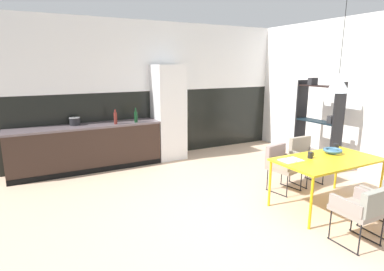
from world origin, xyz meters
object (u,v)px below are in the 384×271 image
object	(u,v)px
dining_table	(328,162)
cooking_pot	(75,121)
mug_tall_blue	(310,155)
bottle_vinegar_dark	(115,118)
open_book	(291,160)
pendant_lamp_over_table_near	(338,83)
mug_dark_espresso	(336,147)
armchair_facing_counter	(304,154)
bottle_spice_small	(136,117)
armchair_near_window	(364,206)
armchair_far_side	(281,162)
refrigerator_column	(169,112)
open_shelf_unit	(318,122)
fruit_bowl	(333,151)

from	to	relation	value
dining_table	cooking_pot	world-z (taller)	cooking_pot
mug_tall_blue	bottle_vinegar_dark	world-z (taller)	bottle_vinegar_dark
mug_tall_blue	bottle_vinegar_dark	bearing A→B (deg)	123.40
open_book	pendant_lamp_over_table_near	size ratio (longest dim) A/B	0.25
dining_table	cooking_pot	xyz separation A→B (m)	(-2.96, 3.46, 0.29)
mug_dark_espresso	mug_tall_blue	bearing A→B (deg)	-169.67
armchair_facing_counter	bottle_spice_small	size ratio (longest dim) A/B	2.68
armchair_near_window	armchair_far_side	distance (m)	1.75
armchair_facing_counter	bottle_spice_small	distance (m)	3.32
open_book	bottle_vinegar_dark	size ratio (longest dim) A/B	1.05
armchair_near_window	bottle_spice_small	size ratio (longest dim) A/B	2.44
refrigerator_column	pendant_lamp_over_table_near	xyz separation A→B (m)	(1.02, -3.41, 0.78)
mug_tall_blue	open_shelf_unit	world-z (taller)	open_shelf_unit
dining_table	mug_dark_espresso	distance (m)	0.58
mug_tall_blue	pendant_lamp_over_table_near	world-z (taller)	pendant_lamp_over_table_near
armchair_facing_counter	fruit_bowl	distance (m)	0.78
armchair_near_window	bottle_vinegar_dark	world-z (taller)	bottle_vinegar_dark
refrigerator_column	pendant_lamp_over_table_near	size ratio (longest dim) A/B	1.65
armchair_near_window	fruit_bowl	world-z (taller)	fruit_bowl
bottle_spice_small	pendant_lamp_over_table_near	world-z (taller)	pendant_lamp_over_table_near
armchair_facing_counter	armchair_near_window	bearing A→B (deg)	60.62
fruit_bowl	mug_dark_espresso	size ratio (longest dim) A/B	2.09
refrigerator_column	mug_dark_espresso	bearing A→B (deg)	-63.93
refrigerator_column	dining_table	xyz separation A→B (m)	(1.02, -3.37, -0.34)
open_shelf_unit	bottle_spice_small	bearing A→B (deg)	-120.44
open_book	bottle_spice_small	world-z (taller)	bottle_spice_small
refrigerator_column	cooking_pot	xyz separation A→B (m)	(-1.94, 0.09, -0.05)
fruit_bowl	open_shelf_unit	size ratio (longest dim) A/B	0.15
bottle_spice_small	open_book	bearing A→B (deg)	-67.19
fruit_bowl	armchair_near_window	bearing A→B (deg)	-126.19
refrigerator_column	cooking_pot	bearing A→B (deg)	177.21
refrigerator_column	bottle_spice_small	size ratio (longest dim) A/B	6.88
armchair_near_window	bottle_vinegar_dark	bearing A→B (deg)	113.01
armchair_near_window	fruit_bowl	xyz separation A→B (m)	(0.78, 1.07, 0.29)
dining_table	mug_dark_espresso	world-z (taller)	mug_dark_espresso
armchair_facing_counter	armchair_far_side	distance (m)	0.61
armchair_far_side	cooking_pot	bearing A→B (deg)	-55.12
open_shelf_unit	pendant_lamp_over_table_near	xyz separation A→B (m)	(-1.34, -1.39, 0.86)
open_shelf_unit	bottle_vinegar_dark	bearing A→B (deg)	-117.54
refrigerator_column	bottle_spice_small	world-z (taller)	refrigerator_column
armchair_facing_counter	armchair_near_window	xyz separation A→B (m)	(-0.98, -1.78, -0.02)
dining_table	fruit_bowl	world-z (taller)	fruit_bowl
bottle_vinegar_dark	bottle_spice_small	bearing A→B (deg)	-1.16
armchair_near_window	open_shelf_unit	size ratio (longest dim) A/B	0.41
armchair_far_side	open_book	xyz separation A→B (m)	(-0.42, -0.60, 0.25)
armchair_far_side	bottle_vinegar_dark	world-z (taller)	bottle_vinegar_dark
fruit_bowl	cooking_pot	bearing A→B (deg)	134.41
fruit_bowl	bottle_vinegar_dark	size ratio (longest dim) A/B	0.95
armchair_facing_counter	open_shelf_unit	world-z (taller)	open_shelf_unit
fruit_bowl	bottle_spice_small	size ratio (longest dim) A/B	0.92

